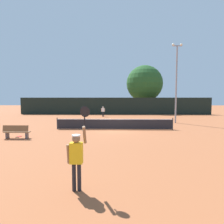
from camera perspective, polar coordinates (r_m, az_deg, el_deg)
The scene contains 12 objects.
ground_plane at distance 16.96m, azimuth 0.79°, elevation -5.38°, with size 120.00×120.00×0.00m, color #9E5633.
tennis_net at distance 16.88m, azimuth 0.80°, elevation -3.66°, with size 10.69×0.08×1.07m.
perimeter_fence at distance 32.71m, azimuth 0.98°, elevation 1.87°, with size 33.99×0.12×2.99m, color black.
player_serving at distance 5.79m, azimuth -10.89°, elevation -12.59°, with size 0.67×0.40×2.60m.
player_receiving at distance 28.66m, azimuth -2.80°, elevation 0.46°, with size 0.57×0.23×1.57m.
tennis_ball at distance 18.68m, azimuth 5.01°, elevation -4.40°, with size 0.07×0.07×0.07m, color #CCE033.
spare_racket at distance 15.35m, azimuth -26.81°, elevation -6.77°, with size 0.28×0.52×0.04m.
courtside_bench at distance 14.68m, azimuth -27.49°, elevation -5.45°, with size 1.80×0.44×0.95m.
light_pole at distance 22.52m, azimuth 19.35°, elevation 9.74°, with size 1.18×0.28×9.03m.
large_tree at distance 38.26m, azimuth 10.05°, elevation 8.68°, with size 7.28×7.28×9.51m.
parked_car_near at distance 39.55m, azimuth -3.20°, elevation 1.22°, with size 2.12×4.29×1.69m.
parked_car_mid at distance 41.78m, azimuth 14.55°, elevation 1.25°, with size 2.47×4.42×1.69m.
Camera 1 is at (0.10, -16.72, 2.82)m, focal length 29.47 mm.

